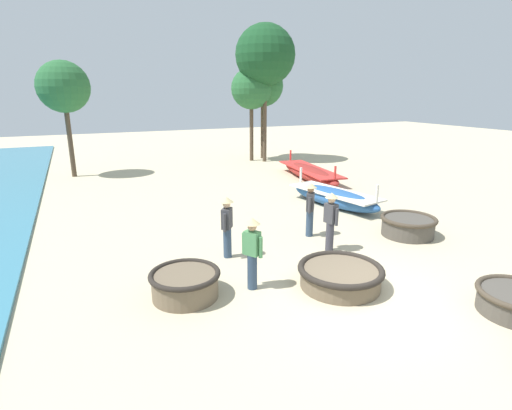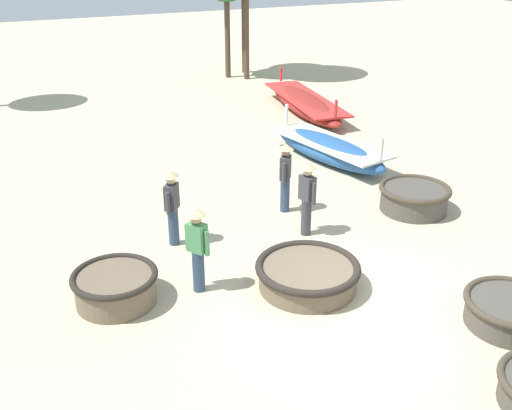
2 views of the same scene
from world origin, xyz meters
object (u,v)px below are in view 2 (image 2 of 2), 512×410
Objects in this scene: fisherman_by_coracle at (197,244)px; fisherman_hauling at (307,194)px; coracle_center at (308,274)px; long_boat_white_hull at (329,149)px; fisherman_standing_left at (172,203)px; long_boat_green_hull at (305,104)px; coracle_beside_post at (115,286)px; coracle_weathered at (414,197)px; fisherman_standing_right at (285,173)px; coracle_far_left at (511,311)px.

fisherman_by_coracle is 1.00× the size of fisherman_hauling.
fisherman_hauling is (1.00, 1.88, 0.68)m from coracle_center.
fisherman_standing_left reaches higher than long_boat_white_hull.
long_boat_white_hull is 0.76× the size of long_boat_green_hull.
coracle_beside_post is 8.49m from long_boat_white_hull.
coracle_weathered is 8.51m from long_boat_green_hull.
coracle_beside_post reaches higher than coracle_center.
fisherman_standing_right is (-2.67, -2.49, 0.61)m from long_boat_white_hull.
fisherman_standing_left is (-4.26, 5.05, 0.68)m from coracle_far_left.
long_boat_white_hull is 4.96m from long_boat_green_hull.
coracle_weathered is at bearing -7.37° from fisherman_standing_left.
fisherman_hauling is at bearing 109.52° from coracle_far_left.
fisherman_hauling is (-1.52, 4.29, 0.68)m from coracle_far_left.
fisherman_standing_left is (1.59, 1.65, 0.64)m from coracle_beside_post.
coracle_far_left is 0.36× the size of long_boat_white_hull.
fisherman_standing_left is (-7.30, -7.62, 0.63)m from long_boat_green_hull.
coracle_far_left is 6.64m from fisherman_standing_left.
long_boat_white_hull reaches higher than coracle_weathered.
coracle_beside_post is 0.92× the size of fisherman_by_coracle.
fisherman_hauling is at bearing 62.05° from coracle_center.
long_boat_white_hull is 4.71m from fisherman_hauling.
long_boat_white_hull is at bearing 91.63° from coracle_weathered.
fisherman_hauling reaches higher than long_boat_green_hull.
coracle_center is (-3.90, -1.91, -0.05)m from coracle_weathered.
coracle_center is 2.23m from fisherman_hauling.
long_boat_white_hull is 6.31m from fisherman_standing_left.
coracle_far_left is 8.13m from long_boat_white_hull.
long_boat_white_hull is 3.70m from fisherman_standing_right.
fisherman_hauling is at bearing -118.59° from long_boat_green_hull.
coracle_center is at bearing -118.48° from long_boat_green_hull.
fisherman_standing_left reaches higher than long_boat_green_hull.
coracle_weathered is 1.00× the size of fisherman_standing_right.
coracle_beside_post is at bearing -133.80° from long_boat_green_hull.
long_boat_white_hull is 2.64× the size of fisherman_standing_right.
long_boat_white_hull reaches higher than coracle_far_left.
long_boat_green_hull is 3.47× the size of fisherman_by_coracle.
coracle_far_left is at bearing -43.78° from coracle_center.
fisherman_standing_left is at bearing -170.24° from fisherman_standing_right.
long_boat_white_hull is at bearing 33.05° from coracle_beside_post.
fisherman_hauling is (-2.79, -3.74, 0.61)m from long_boat_white_hull.
long_boat_white_hull is (1.27, 8.03, 0.07)m from coracle_far_left.
fisherman_standing_right is 1.00× the size of fisherman_standing_left.
coracle_weathered is 1.00× the size of fisherman_standing_left.
coracle_far_left is at bearing -30.20° from coracle_beside_post.
fisherman_standing_left is at bearing -151.66° from long_boat_white_hull.
fisherman_standing_right is at bearing 38.75° from fisherman_by_coracle.
long_boat_white_hull is at bearing 40.81° from fisherman_by_coracle.
coracle_far_left is 4.61m from fisherman_hauling.
coracle_weathered is at bearing 0.49° from fisherman_hauling.
fisherman_standing_right is at bearing 70.31° from coracle_center.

